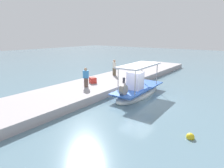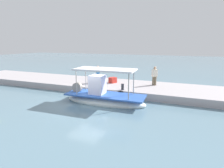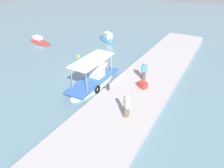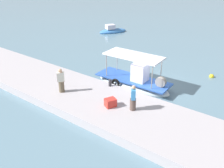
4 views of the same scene
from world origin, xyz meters
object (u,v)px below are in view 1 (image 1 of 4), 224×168
mooring_bollard (124,80)px  marker_buoy (190,137)px  fisherman_near_bollard (114,68)px  fisherman_by_crate (86,78)px  main_fishing_boat (138,90)px  cargo_crate (93,80)px

mooring_bollard → marker_buoy: 9.46m
fisherman_near_bollard → fisherman_by_crate: (5.48, 1.00, -0.03)m
marker_buoy → fisherman_by_crate: bearing=-102.4°
main_fishing_boat → cargo_crate: 4.56m
fisherman_by_crate → cargo_crate: (-1.40, -0.52, -0.51)m
fisherman_by_crate → cargo_crate: bearing=-159.6°
fisherman_by_crate → marker_buoy: (2.12, 9.61, -1.32)m
fisherman_near_bollard → mooring_bollard: size_ratio=3.38×
cargo_crate → marker_buoy: 10.76m
mooring_bollard → fisherman_by_crate: bearing=-29.8°
fisherman_near_bollard → cargo_crate: 4.15m
fisherman_near_bollard → fisherman_by_crate: size_ratio=1.04×
fisherman_by_crate → main_fishing_boat: bearing=121.6°
marker_buoy → main_fishing_boat: bearing=-128.4°
mooring_bollard → marker_buoy: bearing=55.4°
fisherman_by_crate → mooring_bollard: bearing=150.2°
main_fishing_boat → mooring_bollard: size_ratio=12.14×
mooring_bollard → marker_buoy: mooring_bollard is taller
fisherman_by_crate → cargo_crate: 1.58m
cargo_crate → marker_buoy: cargo_crate is taller
main_fishing_boat → fisherman_near_bollard: main_fishing_boat is taller
fisherman_near_bollard → marker_buoy: size_ratio=4.38×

